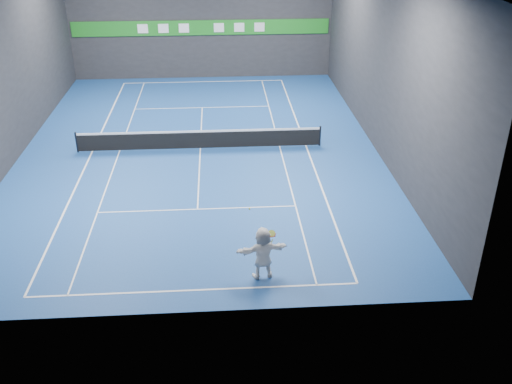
{
  "coord_description": "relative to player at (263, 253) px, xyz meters",
  "views": [
    {
      "loc": [
        1.02,
        -27.19,
        11.61
      ],
      "look_at": [
        2.34,
        -7.88,
        1.5
      ],
      "focal_mm": 40.0,
      "sensor_mm": 36.0,
      "label": 1
    }
  ],
  "objects": [
    {
      "name": "wall_right",
      "position": [
        6.66,
        11.27,
        3.55
      ],
      "size": [
        0.1,
        26.0,
        9.0
      ],
      "primitive_type": "cube",
      "color": "#262629",
      "rests_on": "ground"
    },
    {
      "name": "center_service_line",
      "position": [
        -2.34,
        11.27,
        -0.95
      ],
      "size": [
        0.06,
        12.8,
        0.01
      ],
      "primitive_type": "cube",
      "color": "white",
      "rests_on": "ground"
    },
    {
      "name": "wall_back",
      "position": [
        -2.34,
        24.27,
        3.55
      ],
      "size": [
        18.0,
        0.1,
        9.0
      ],
      "primitive_type": "cube",
      "color": "#262629",
      "rests_on": "ground"
    },
    {
      "name": "wall_left",
      "position": [
        -11.34,
        11.27,
        3.55
      ],
      "size": [
        0.1,
        26.0,
        9.0
      ],
      "primitive_type": "cube",
      "color": "#262629",
      "rests_on": "ground"
    },
    {
      "name": "ground",
      "position": [
        -2.34,
        11.27,
        -0.95
      ],
      "size": [
        26.0,
        26.0,
        0.0
      ],
      "primitive_type": "plane",
      "color": "navy",
      "rests_on": "ground"
    },
    {
      "name": "wall_front",
      "position": [
        -2.34,
        -1.73,
        3.55
      ],
      "size": [
        18.0,
        0.1,
        9.0
      ],
      "primitive_type": "cube",
      "color": "#262629",
      "rests_on": "ground"
    },
    {
      "name": "baseline_near",
      "position": [
        -2.34,
        -0.62,
        -0.95
      ],
      "size": [
        10.98,
        0.08,
        0.01
      ],
      "primitive_type": "cube",
      "color": "white",
      "rests_on": "ground"
    },
    {
      "name": "baseline_far",
      "position": [
        -2.34,
        23.16,
        -0.95
      ],
      "size": [
        10.98,
        0.08,
        0.01
      ],
      "primitive_type": "cube",
      "color": "white",
      "rests_on": "ground"
    },
    {
      "name": "tennis_racket",
      "position": [
        0.29,
        0.05,
        0.68
      ],
      "size": [
        0.43,
        0.42,
        0.5
      ],
      "color": "red",
      "rests_on": "player"
    },
    {
      "name": "service_line_far",
      "position": [
        -2.34,
        17.67,
        -0.95
      ],
      "size": [
        8.23,
        0.06,
        0.01
      ],
      "primitive_type": "cube",
      "color": "white",
      "rests_on": "ground"
    },
    {
      "name": "sideline_doubles_right",
      "position": [
        3.15,
        11.27,
        -0.95
      ],
      "size": [
        0.08,
        23.78,
        0.01
      ],
      "primitive_type": "cube",
      "color": "white",
      "rests_on": "ground"
    },
    {
      "name": "sideline_singles_left",
      "position": [
        -6.45,
        11.27,
        -0.95
      ],
      "size": [
        0.06,
        23.78,
        0.01
      ],
      "primitive_type": "cube",
      "color": "white",
      "rests_on": "ground"
    },
    {
      "name": "service_line_near",
      "position": [
        -2.34,
        4.87,
        -0.95
      ],
      "size": [
        8.23,
        0.06,
        0.01
      ],
      "primitive_type": "cube",
      "color": "white",
      "rests_on": "ground"
    },
    {
      "name": "sideline_doubles_left",
      "position": [
        -7.83,
        11.27,
        -0.95
      ],
      "size": [
        0.08,
        23.78,
        0.01
      ],
      "primitive_type": "cube",
      "color": "white",
      "rests_on": "ground"
    },
    {
      "name": "player",
      "position": [
        0.0,
        0.0,
        0.0
      ],
      "size": [
        1.84,
        0.86,
        1.91
      ],
      "primitive_type": "imported",
      "rotation": [
        0.0,
        0.0,
        3.32
      ],
      "color": "white",
      "rests_on": "ground"
    },
    {
      "name": "tennis_net",
      "position": [
        -2.34,
        11.27,
        -0.41
      ],
      "size": [
        12.5,
        0.1,
        1.07
      ],
      "color": "black",
      "rests_on": "ground"
    },
    {
      "name": "sponsor_banner",
      "position": [
        -2.34,
        24.2,
        2.55
      ],
      "size": [
        17.64,
        0.11,
        1.0
      ],
      "color": "#1B7F1F",
      "rests_on": "wall_back"
    },
    {
      "name": "tennis_ball",
      "position": [
        -0.43,
        0.2,
        1.6
      ],
      "size": [
        0.06,
        0.06,
        0.06
      ],
      "primitive_type": "sphere",
      "color": "#CFE325",
      "rests_on": "player"
    },
    {
      "name": "sideline_singles_right",
      "position": [
        1.77,
        11.27,
        -0.95
      ],
      "size": [
        0.06,
        23.78,
        0.01
      ],
      "primitive_type": "cube",
      "color": "white",
      "rests_on": "ground"
    }
  ]
}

